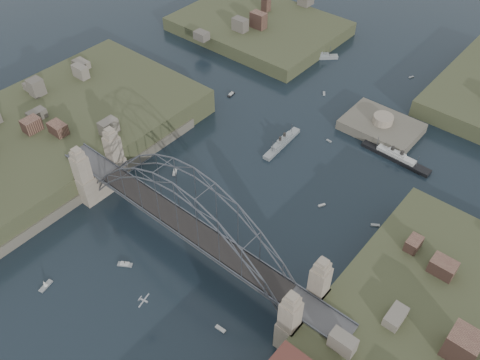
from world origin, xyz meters
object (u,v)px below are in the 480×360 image
object	(u,v)px
fort_island	(380,131)
naval_cruiser_near	(282,143)
naval_cruiser_far	(317,57)
bridge	(188,216)
ocean_liner	(396,157)

from	to	relation	value
fort_island	naval_cruiser_near	bearing A→B (deg)	-127.19
fort_island	naval_cruiser_far	distance (m)	44.63
bridge	fort_island	bearing A→B (deg)	80.27
naval_cruiser_far	ocean_liner	bearing A→B (deg)	-33.67
fort_island	ocean_liner	world-z (taller)	fort_island
fort_island	naval_cruiser_near	distance (m)	31.13
fort_island	naval_cruiser_far	world-z (taller)	fort_island
fort_island	naval_cruiser_near	size ratio (longest dim) A/B	1.31
fort_island	bridge	bearing A→B (deg)	-99.73
bridge	naval_cruiser_far	distance (m)	97.18
naval_cruiser_far	ocean_liner	xyz separation A→B (m)	(47.97, -31.96, -0.01)
bridge	naval_cruiser_far	bearing A→B (deg)	105.84
bridge	ocean_liner	xyz separation A→B (m)	(21.64, 60.87, -11.53)
naval_cruiser_far	ocean_liner	world-z (taller)	naval_cruiser_far
bridge	fort_island	distance (m)	72.14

